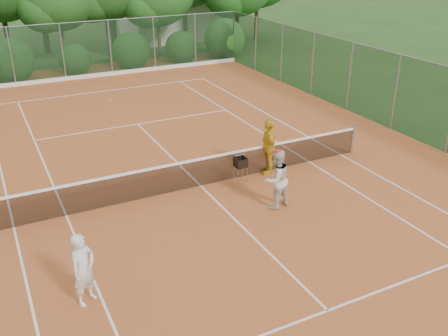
{
  "coord_description": "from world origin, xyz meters",
  "views": [
    {
      "loc": [
        -5.59,
        -12.71,
        7.06
      ],
      "look_at": [
        0.2,
        -1.2,
        1.1
      ],
      "focal_mm": 40.0,
      "sensor_mm": 36.0,
      "label": 1
    }
  ],
  "objects_px": {
    "player_white": "(84,269)",
    "player_yellow": "(268,146)",
    "ball_hopper": "(241,163)",
    "player_center_grp": "(276,179)"
  },
  "relations": [
    {
      "from": "player_center_grp",
      "to": "ball_hopper",
      "type": "relative_size",
      "value": 2.24
    },
    {
      "from": "player_white",
      "to": "player_yellow",
      "type": "height_order",
      "value": "player_yellow"
    },
    {
      "from": "player_yellow",
      "to": "ball_hopper",
      "type": "distance_m",
      "value": 1.15
    },
    {
      "from": "player_white",
      "to": "ball_hopper",
      "type": "height_order",
      "value": "player_white"
    },
    {
      "from": "player_center_grp",
      "to": "player_yellow",
      "type": "distance_m",
      "value": 2.32
    },
    {
      "from": "player_white",
      "to": "ball_hopper",
      "type": "xyz_separation_m",
      "value": [
        5.66,
        3.63,
        -0.19
      ]
    },
    {
      "from": "player_yellow",
      "to": "ball_hopper",
      "type": "height_order",
      "value": "player_yellow"
    },
    {
      "from": "player_white",
      "to": "player_center_grp",
      "type": "relative_size",
      "value": 0.92
    },
    {
      "from": "player_white",
      "to": "player_center_grp",
      "type": "xyz_separation_m",
      "value": [
        5.75,
        1.71,
        0.06
      ]
    },
    {
      "from": "player_yellow",
      "to": "ball_hopper",
      "type": "bearing_deg",
      "value": -67.19
    }
  ]
}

